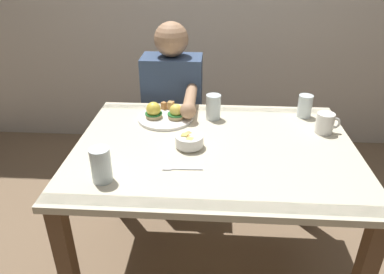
{
  "coord_description": "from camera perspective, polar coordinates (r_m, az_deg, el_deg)",
  "views": [
    {
      "loc": [
        -0.01,
        -1.36,
        1.51
      ],
      "look_at": [
        -0.1,
        0.0,
        0.78
      ],
      "focal_mm": 33.98,
      "sensor_mm": 36.0,
      "label": 1
    }
  ],
  "objects": [
    {
      "name": "ground_plane",
      "position": [
        2.03,
        2.95,
        -19.91
      ],
      "size": [
        6.0,
        6.0,
        0.0
      ],
      "primitive_type": "plane",
      "color": "#7F664C"
    },
    {
      "name": "dining_table",
      "position": [
        1.62,
        3.5,
        -4.69
      ],
      "size": [
        1.2,
        0.9,
        0.74
      ],
      "color": "beige",
      "rests_on": "ground_plane"
    },
    {
      "name": "eggs_benedict_plate",
      "position": [
        1.79,
        -4.33,
        3.53
      ],
      "size": [
        0.27,
        0.27,
        0.09
      ],
      "color": "white",
      "rests_on": "dining_table"
    },
    {
      "name": "fruit_bowl",
      "position": [
        1.53,
        -0.38,
        -0.6
      ],
      "size": [
        0.12,
        0.12,
        0.06
      ],
      "color": "white",
      "rests_on": "dining_table"
    },
    {
      "name": "coffee_mug",
      "position": [
        1.75,
        20.19,
        2.14
      ],
      "size": [
        0.11,
        0.08,
        0.09
      ],
      "color": "white",
      "rests_on": "dining_table"
    },
    {
      "name": "fork",
      "position": [
        1.4,
        -1.92,
        -4.97
      ],
      "size": [
        0.16,
        0.03,
        0.0
      ],
      "color": "silver",
      "rests_on": "dining_table"
    },
    {
      "name": "water_glass_near",
      "position": [
        1.89,
        17.26,
        4.47
      ],
      "size": [
        0.07,
        0.07,
        0.11
      ],
      "color": "silver",
      "rests_on": "dining_table"
    },
    {
      "name": "water_glass_far",
      "position": [
        1.79,
        3.35,
        4.49
      ],
      "size": [
        0.07,
        0.07,
        0.12
      ],
      "color": "silver",
      "rests_on": "dining_table"
    },
    {
      "name": "water_glass_extra",
      "position": [
        1.35,
        -14.05,
        -4.62
      ],
      "size": [
        0.07,
        0.07,
        0.13
      ],
      "color": "silver",
      "rests_on": "dining_table"
    },
    {
      "name": "diner_person",
      "position": [
        2.15,
        -2.99,
        4.6
      ],
      "size": [
        0.34,
        0.54,
        1.14
      ],
      "color": "#33333D",
      "rests_on": "ground_plane"
    }
  ]
}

